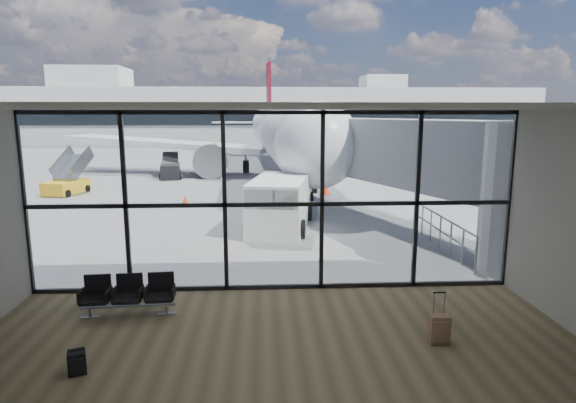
{
  "coord_description": "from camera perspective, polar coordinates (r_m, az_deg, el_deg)",
  "views": [
    {
      "loc": [
        -0.28,
        -11.68,
        4.42
      ],
      "look_at": [
        0.52,
        3.0,
        1.72
      ],
      "focal_mm": 30.0,
      "sensor_mm": 36.0,
      "label": 1
    }
  ],
  "objects": [
    {
      "name": "suitcase",
      "position": [
        10.06,
        17.53,
        -14.22
      ],
      "size": [
        0.38,
        0.28,
        1.02
      ],
      "rotation": [
        0.0,
        0.0,
        -0.02
      ],
      "color": "#826249",
      "rests_on": "ground"
    },
    {
      "name": "tree_3",
      "position": [
        87.84,
        -21.14,
        9.85
      ],
      "size": [
        4.95,
        4.95,
        7.12
      ],
      "color": "#382619",
      "rests_on": "ground"
    },
    {
      "name": "apron_railing",
      "position": [
        16.69,
        17.62,
        -2.9
      ],
      "size": [
        0.06,
        5.46,
        1.11
      ],
      "color": "gray",
      "rests_on": "ground"
    },
    {
      "name": "airliner",
      "position": [
        37.43,
        -0.67,
        8.22
      ],
      "size": [
        32.9,
        38.12,
        9.82
      ],
      "rotation": [
        0.0,
        0.0,
        0.05
      ],
      "color": "white",
      "rests_on": "ground"
    },
    {
      "name": "glass_curtain_wall",
      "position": [
        11.88,
        -1.72,
        -0.12
      ],
      "size": [
        12.1,
        0.12,
        4.5
      ],
      "color": "white",
      "rests_on": "ground"
    },
    {
      "name": "traffic_cone_b",
      "position": [
        26.76,
        4.49,
        1.57
      ],
      "size": [
        0.48,
        0.48,
        0.68
      ],
      "color": "#E2410B",
      "rests_on": "ground"
    },
    {
      "name": "tree_1",
      "position": [
        92.21,
        -28.38,
        9.69
      ],
      "size": [
        5.61,
        5.61,
        8.07
      ],
      "color": "#382619",
      "rests_on": "ground"
    },
    {
      "name": "lounge_shell",
      "position": [
        7.11,
        -0.79,
        -3.98
      ],
      "size": [
        12.02,
        8.01,
        4.51
      ],
      "color": "brown",
      "rests_on": "ground"
    },
    {
      "name": "belt_loader",
      "position": [
        34.49,
        -13.76,
        3.68
      ],
      "size": [
        1.82,
        3.76,
        1.66
      ],
      "rotation": [
        0.0,
        0.0,
        0.16
      ],
      "color": "black",
      "rests_on": "ground"
    },
    {
      "name": "backpack",
      "position": [
        9.39,
        -23.74,
        -17.13
      ],
      "size": [
        0.34,
        0.34,
        0.44
      ],
      "rotation": [
        0.0,
        0.0,
        0.35
      ],
      "color": "black",
      "rests_on": "ground"
    },
    {
      "name": "mobile_stairs",
      "position": [
        29.47,
        -24.74,
        1.8
      ],
      "size": [
        2.08,
        3.19,
        2.07
      ],
      "rotation": [
        0.0,
        0.0,
        -0.25
      ],
      "color": "gold",
      "rests_on": "ground"
    },
    {
      "name": "far_terminal",
      "position": [
        73.65,
        -3.4,
        10.22
      ],
      "size": [
        80.0,
        12.2,
        11.0
      ],
      "color": "silver",
      "rests_on": "ground"
    },
    {
      "name": "tree_4",
      "position": [
        86.21,
        -17.31,
        10.49
      ],
      "size": [
        5.61,
        5.61,
        8.07
      ],
      "color": "#382619",
      "rests_on": "ground"
    },
    {
      "name": "traffic_cone_a",
      "position": [
        23.78,
        -12.06,
        0.1
      ],
      "size": [
        0.38,
        0.38,
        0.55
      ],
      "color": "#FF420D",
      "rests_on": "ground"
    },
    {
      "name": "ground",
      "position": [
        51.87,
        -2.8,
        5.5
      ],
      "size": [
        220.0,
        220.0,
        0.0
      ],
      "primitive_type": "plane",
      "color": "slate",
      "rests_on": "ground"
    },
    {
      "name": "service_van",
      "position": [
        18.52,
        -0.99,
        -0.2
      ],
      "size": [
        2.84,
        4.8,
        1.97
      ],
      "rotation": [
        0.0,
        0.0,
        -0.18
      ],
      "color": "white",
      "rests_on": "ground"
    },
    {
      "name": "jet_bridge",
      "position": [
        19.52,
        12.34,
        5.29
      ],
      "size": [
        8.0,
        16.5,
        4.33
      ],
      "color": "gray",
      "rests_on": "ground"
    },
    {
      "name": "tree_2",
      "position": [
        89.86,
        -24.89,
        10.38
      ],
      "size": [
        6.27,
        6.27,
        9.03
      ],
      "color": "#382619",
      "rests_on": "ground"
    },
    {
      "name": "seating_row",
      "position": [
        11.42,
        -18.34,
        -10.22
      ],
      "size": [
        2.02,
        0.67,
        0.9
      ],
      "rotation": [
        0.0,
        0.0,
        0.06
      ],
      "color": "gray",
      "rests_on": "ground"
    },
    {
      "name": "tree_5",
      "position": [
        84.98,
        -13.33,
        11.11
      ],
      "size": [
        6.27,
        6.27,
        9.03
      ],
      "color": "#382619",
      "rests_on": "ground"
    }
  ]
}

